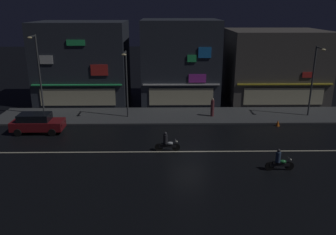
% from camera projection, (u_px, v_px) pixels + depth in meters
% --- Properties ---
extents(ground_plane, '(140.00, 140.00, 0.00)m').
position_uv_depth(ground_plane, '(189.00, 152.00, 25.56)').
color(ground_plane, black).
extents(lane_divider_stripe, '(34.09, 0.16, 0.01)m').
position_uv_depth(lane_divider_stripe, '(189.00, 152.00, 25.56)').
color(lane_divider_stripe, beige).
rests_on(lane_divider_stripe, ground).
extents(sidewalk_far, '(35.89, 5.16, 0.14)m').
position_uv_depth(sidewalk_far, '(182.00, 115.00, 33.79)').
color(sidewalk_far, '#424447').
rests_on(sidewalk_far, ground).
extents(storefront_left_block, '(8.36, 7.29, 8.96)m').
position_uv_depth(storefront_left_block, '(180.00, 61.00, 38.27)').
color(storefront_left_block, '#2D333D').
rests_on(storefront_left_block, ground).
extents(storefront_center_block, '(9.75, 7.19, 8.76)m').
position_uv_depth(storefront_center_block, '(83.00, 62.00, 38.10)').
color(storefront_center_block, '#2D333D').
rests_on(storefront_center_block, ground).
extents(storefront_right_block, '(10.48, 8.69, 7.81)m').
position_uv_depth(storefront_right_block, '(273.00, 65.00, 39.28)').
color(storefront_right_block, '#56514C').
rests_on(storefront_right_block, ground).
extents(streetlamp_west, '(0.44, 1.64, 7.70)m').
position_uv_depth(streetlamp_west, '(38.00, 69.00, 32.40)').
color(streetlamp_west, '#47494C').
rests_on(streetlamp_west, sidewalk_far).
extents(streetlamp_mid, '(0.44, 1.64, 6.31)m').
position_uv_depth(streetlamp_mid, '(126.00, 79.00, 31.85)').
color(streetlamp_mid, '#47494C').
rests_on(streetlamp_mid, sidewalk_far).
extents(streetlamp_east, '(0.44, 1.64, 6.69)m').
position_uv_depth(streetlamp_east, '(314.00, 76.00, 32.18)').
color(streetlamp_east, '#47494C').
rests_on(streetlamp_east, sidewalk_far).
extents(pedestrian_on_sidewalk, '(0.34, 0.34, 1.79)m').
position_uv_depth(pedestrian_on_sidewalk, '(212.00, 108.00, 33.12)').
color(pedestrian_on_sidewalk, brown).
rests_on(pedestrian_on_sidewalk, sidewalk_far).
extents(parked_car_near_kerb, '(4.30, 1.98, 1.67)m').
position_uv_depth(parked_car_near_kerb, '(37.00, 123.00, 29.21)').
color(parked_car_near_kerb, maroon).
rests_on(parked_car_near_kerb, ground).
extents(motorcycle_lead, '(1.90, 0.60, 1.52)m').
position_uv_depth(motorcycle_lead, '(167.00, 143.00, 25.48)').
color(motorcycle_lead, black).
rests_on(motorcycle_lead, ground).
extents(motorcycle_following, '(1.90, 0.60, 1.52)m').
position_uv_depth(motorcycle_following, '(279.00, 161.00, 22.48)').
color(motorcycle_following, black).
rests_on(motorcycle_following, ground).
extents(traffic_cone, '(0.36, 0.36, 0.55)m').
position_uv_depth(traffic_cone, '(278.00, 123.00, 30.96)').
color(traffic_cone, orange).
rests_on(traffic_cone, ground).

